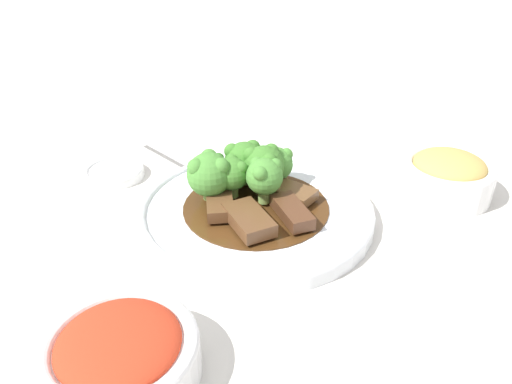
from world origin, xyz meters
name	(u,v)px	position (x,y,z in m)	size (l,w,h in m)	color
ground_plane	(256,218)	(0.00, 0.00, 0.00)	(4.00, 4.00, 0.00)	silver
main_plate	(256,210)	(0.00, 0.00, 0.01)	(0.27, 0.27, 0.02)	white
beef_strip_0	(292,211)	(0.04, 0.03, 0.03)	(0.06, 0.03, 0.01)	#56331E
beef_strip_1	(289,192)	(0.00, 0.04, 0.02)	(0.07, 0.06, 0.01)	brown
beef_strip_2	(219,205)	(0.00, -0.04, 0.03)	(0.05, 0.04, 0.01)	brown
beef_strip_3	(249,220)	(0.04, -0.02, 0.03)	(0.07, 0.04, 0.01)	brown
broccoli_floret_0	(245,161)	(-0.05, 0.01, 0.05)	(0.05, 0.05, 0.05)	#7FA84C
broccoli_floret_1	(232,173)	(-0.02, -0.02, 0.05)	(0.04, 0.04, 0.05)	#7FA84C
broccoli_floret_2	(265,176)	(0.00, 0.01, 0.05)	(0.04, 0.04, 0.05)	#8EB756
broccoli_floret_3	(213,169)	(-0.06, -0.03, 0.04)	(0.04, 0.04, 0.04)	#8EB756
broccoli_floret_4	(209,173)	(-0.03, -0.04, 0.05)	(0.05, 0.05, 0.06)	#8EB756
broccoli_floret_5	(276,163)	(-0.04, 0.04, 0.04)	(0.04, 0.04, 0.04)	#8EB756
broccoli_floret_6	(264,165)	(-0.02, 0.02, 0.05)	(0.05, 0.05, 0.06)	#7FA84C
serving_spoon	(206,172)	(-0.08, -0.03, 0.03)	(0.21, 0.10, 0.01)	silver
side_bowl_kimchi	(121,354)	(0.16, -0.18, 0.02)	(0.12, 0.12, 0.05)	white
side_bowl_appetizer	(447,175)	(0.04, 0.23, 0.03)	(0.11, 0.11, 0.05)	white
sauce_dish	(114,172)	(-0.16, -0.13, 0.01)	(0.08, 0.08, 0.01)	white
paper_napkin	(247,138)	(-0.20, 0.07, 0.00)	(0.14, 0.13, 0.01)	silver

